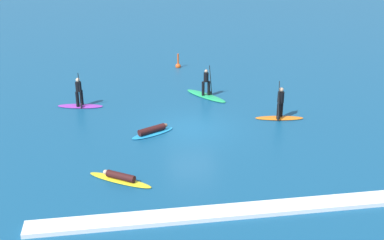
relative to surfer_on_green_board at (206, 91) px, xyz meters
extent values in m
plane|color=navy|center=(-1.63, -4.79, -0.34)|extent=(120.00, 120.00, 0.00)
ellipsoid|color=#23B266|center=(-0.01, 0.00, -0.29)|extent=(2.51, 3.10, 0.10)
cylinder|color=black|center=(-0.19, -0.01, 0.20)|extent=(0.25, 0.25, 0.88)
cylinder|color=black|center=(0.17, 0.01, 0.20)|extent=(0.25, 0.25, 0.88)
cylinder|color=black|center=(-0.01, 0.00, 0.93)|extent=(0.42, 0.42, 0.57)
sphere|color=tan|center=(-0.01, 0.00, 1.31)|extent=(0.28, 0.28, 0.20)
cylinder|color=black|center=(0.29, 0.02, 0.72)|extent=(0.26, 0.20, 1.92)
cube|color=black|center=(0.29, 0.02, -0.18)|extent=(0.20, 0.16, 0.32)
ellipsoid|color=yellow|center=(-5.52, -9.81, -0.30)|extent=(2.86, 2.15, 0.08)
cylinder|color=#381414|center=(-5.48, -9.83, -0.10)|extent=(1.28, 0.99, 0.31)
sphere|color=beige|center=(-6.13, -9.41, -0.08)|extent=(0.29, 0.29, 0.21)
ellipsoid|color=#1E8CD1|center=(-3.75, -5.14, -0.30)|extent=(2.50, 1.77, 0.09)
cylinder|color=#381414|center=(-3.79, -5.16, -0.09)|extent=(1.50, 1.01, 0.34)
sphere|color=brown|center=(-3.03, -4.75, -0.07)|extent=(0.28, 0.28, 0.20)
ellipsoid|color=purple|center=(-7.68, -0.56, -0.31)|extent=(2.78, 1.22, 0.07)
cylinder|color=black|center=(-7.79, -0.69, 0.18)|extent=(0.23, 0.23, 0.90)
cylinder|color=black|center=(-7.57, -0.44, 0.18)|extent=(0.23, 0.23, 0.90)
cylinder|color=black|center=(-7.68, -0.56, 0.91)|extent=(0.41, 0.41, 0.56)
sphere|color=beige|center=(-7.68, -0.56, 1.31)|extent=(0.29, 0.29, 0.25)
cylinder|color=black|center=(-7.59, -0.86, 0.79)|extent=(0.09, 0.27, 2.12)
cube|color=black|center=(-7.59, -0.86, -0.21)|extent=(0.10, 0.21, 0.32)
ellipsoid|color=orange|center=(3.41, -4.16, -0.30)|extent=(2.75, 1.04, 0.07)
cylinder|color=black|center=(3.54, -4.00, 0.18)|extent=(0.22, 0.22, 0.90)
cylinder|color=black|center=(3.28, -4.31, 0.18)|extent=(0.22, 0.22, 0.90)
cylinder|color=black|center=(3.41, -4.16, 0.93)|extent=(0.41, 0.41, 0.61)
sphere|color=tan|center=(3.41, -4.16, 1.36)|extent=(0.28, 0.28, 0.25)
cylinder|color=black|center=(3.22, -4.41, 0.82)|extent=(0.12, 0.49, 2.14)
cube|color=black|center=(3.22, -4.41, -0.21)|extent=(0.09, 0.21, 0.32)
sphere|color=#E55119|center=(-0.92, 6.50, -0.24)|extent=(0.41, 0.41, 0.41)
cylinder|color=#E55119|center=(-0.92, 6.50, 0.18)|extent=(0.12, 0.12, 1.05)
cube|color=white|center=(-1.63, -12.98, -0.25)|extent=(14.86, 0.90, 0.18)
camera|label=1|loc=(-5.31, -28.58, 10.28)|focal=46.27mm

